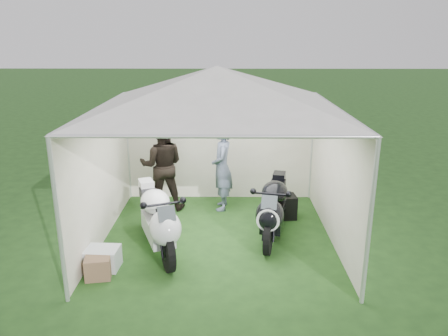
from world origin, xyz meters
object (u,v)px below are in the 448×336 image
Objects in this scene: motorcycle_white at (158,219)px; crate_2 at (99,269)px; paddock_stand at (278,210)px; person_dark_jacket at (162,165)px; crate_1 at (98,266)px; crate_0 at (103,258)px; motorcycle_black at (273,208)px; canopy_tent at (217,92)px; equipment_box at (284,207)px; person_blue_jacket at (222,168)px.

crate_2 is at bearing -157.43° from motorcycle_white.
crate_2 is (-2.93, -2.23, -0.04)m from paddock_stand.
person_dark_jacket reaches higher than motorcycle_white.
crate_1 is (-2.93, -2.26, 0.02)m from paddock_stand.
paddock_stand is 3.55m from crate_0.
person_dark_jacket is at bearing 159.66° from motorcycle_black.
crate_1 is (-0.79, -0.78, -0.43)m from motorcycle_white.
canopy_tent reaches higher than motorcycle_white.
equipment_box is (0.10, -0.03, 0.09)m from paddock_stand.
person_dark_jacket is 3.75× the size of crate_0.
person_dark_jacket reaches higher than equipment_box.
person_dark_jacket is 6.69× the size of crate_2.
crate_2 is at bearing 90.00° from crate_1.
person_blue_jacket is (0.06, 1.31, -1.69)m from canopy_tent.
crate_1 is (-2.73, -1.34, -0.41)m from motorcycle_black.
canopy_tent reaches higher than paddock_stand.
crate_1 is at bearing -141.29° from canopy_tent.
canopy_tent is 12.21× the size of equipment_box.
person_dark_jacket reaches higher than person_blue_jacket.
canopy_tent reaches higher than equipment_box.
person_blue_jacket reaches higher than motorcycle_white.
crate_2 is (0.00, -0.22, -0.06)m from crate_0.
paddock_stand is (0.20, 0.93, -0.43)m from motorcycle_black.
motorcycle_white is 5.28× the size of paddock_stand.
equipment_box reaches higher than crate_2.
crate_2 is at bearing -144.00° from equipment_box.
person_blue_jacket is (-1.11, 0.45, 0.74)m from paddock_stand.
person_dark_jacket reaches higher than crate_1.
person_blue_jacket is 3.33m from crate_2.
crate_1 is at bearing -142.28° from paddock_stand.
crate_2 is (-1.75, -1.37, -2.47)m from canopy_tent.
motorcycle_black is 1.04m from paddock_stand.
canopy_tent is 11.38× the size of crate_0.
person_blue_jacket is at bearing 176.97° from person_dark_jacket.
motorcycle_black is 7.39× the size of crate_2.
paddock_stand is at bearing 36.19° from canopy_tent.
person_blue_jacket is 6.35× the size of crate_2.
motorcycle_black is 5.28× the size of paddock_stand.
motorcycle_white is 4.14× the size of crate_0.
person_blue_jacket is 3.34m from crate_1.
person_blue_jacket reaches higher than crate_2.
crate_0 is at bearing -146.03° from motorcycle_black.
crate_0 is (-1.81, -2.46, -0.72)m from person_blue_jacket.
canopy_tent reaches higher than crate_2.
crate_2 is (-2.73, -1.31, -0.47)m from motorcycle_black.
equipment_box is 1.26× the size of crate_1.
person_blue_jacket is at bearing 56.21° from crate_1.
person_blue_jacket is 1.46m from equipment_box.
crate_0 is at bearing 73.20° from person_dark_jacket.
canopy_tent is 20.27× the size of crate_2.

